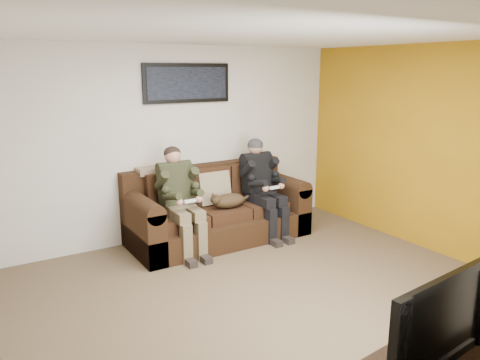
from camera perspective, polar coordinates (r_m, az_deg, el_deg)
floor at (r=4.97m, az=4.03°, el=-13.98°), size 5.00×5.00×0.00m
ceiling at (r=4.43m, az=4.60°, el=17.44°), size 5.00×5.00×0.00m
wall_back at (r=6.45m, az=-7.56°, el=4.49°), size 5.00×0.00×5.00m
wall_right at (r=6.31m, az=23.04°, el=3.34°), size 0.00×4.50×4.50m
accent_wall_right at (r=6.30m, az=22.99°, el=3.33°), size 0.00×4.50×4.50m
sofa at (r=6.45m, az=-2.99°, el=-3.88°), size 2.41×1.04×0.99m
throw_pillow at (r=6.40m, az=-3.22°, el=-0.96°), size 0.46×0.22×0.46m
throw_blanket at (r=6.26m, az=-10.29°, el=1.20°), size 0.49×0.24×0.09m
person_left at (r=5.90m, az=-7.39°, el=-1.68°), size 0.51×0.87×1.34m
person_right at (r=6.49m, az=2.66°, el=-0.16°), size 0.51×0.86×1.35m
cat at (r=6.21m, az=-1.49°, el=-2.52°), size 0.66×0.26×0.24m
framed_poster at (r=6.41m, az=-6.45°, el=11.65°), size 1.25×0.05×0.52m
television at (r=3.24m, az=22.01°, el=-15.04°), size 1.09×0.25×0.62m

